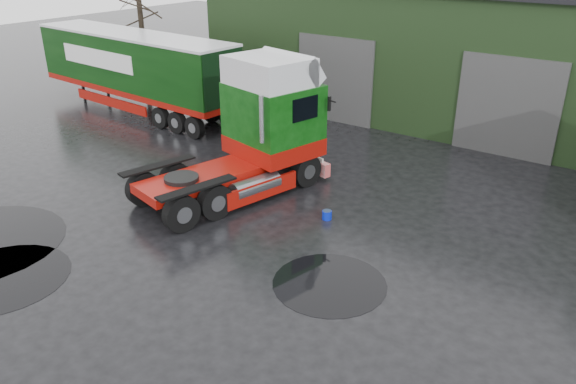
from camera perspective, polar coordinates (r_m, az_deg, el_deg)
The scene contains 8 objects.
ground at distance 14.14m, azimuth -4.28°, elevation -11.07°, with size 100.00×100.00×0.00m, color black.
warehouse at distance 29.66m, azimuth 24.98°, elevation 12.57°, with size 32.40×12.40×6.30m.
hero_tractor at distance 18.81m, azimuth -6.37°, elevation 6.07°, with size 3.13×7.38×4.58m, color #0C410E, non-canonical shape.
trailer_left at distance 29.62m, azimuth -15.28°, elevation 11.61°, with size 2.60×12.72×3.95m, color silver, non-canonical shape.
wash_bucket at distance 17.88m, azimuth 3.98°, elevation -2.34°, with size 0.31×0.31×0.29m, color #081CB7.
tree_left at distance 32.32m, azimuth -14.75°, elevation 16.82°, with size 4.40×4.40×8.50m, color black, non-canonical shape.
puddle_0 at distance 16.78m, azimuth -27.05°, elevation -7.77°, with size 3.48×3.48×0.01m, color black.
puddle_1 at distance 14.79m, azimuth 4.24°, elevation -9.26°, with size 2.98×2.98×0.01m, color black.
Camera 1 is at (7.50, -8.70, 8.25)m, focal length 35.00 mm.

